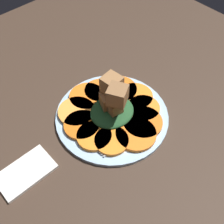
# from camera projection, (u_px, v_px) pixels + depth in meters

# --- Properties ---
(table_slab) EXTENTS (1.20, 1.20, 0.02)m
(table_slab) POSITION_uv_depth(u_px,v_px,m) (112.00, 120.00, 0.71)
(table_slab) COLOR #38281E
(table_slab) RESTS_ON ground
(plate) EXTENTS (0.28, 0.28, 0.01)m
(plate) POSITION_uv_depth(u_px,v_px,m) (112.00, 116.00, 0.70)
(plate) COLOR #99B7D1
(plate) RESTS_ON table_slab
(carrot_slice_0) EXTENTS (0.09, 0.09, 0.01)m
(carrot_slice_0) POSITION_uv_depth(u_px,v_px,m) (87.00, 96.00, 0.73)
(carrot_slice_0) COLOR orange
(carrot_slice_0) RESTS_ON plate
(carrot_slice_1) EXTENTS (0.09, 0.09, 0.01)m
(carrot_slice_1) POSITION_uv_depth(u_px,v_px,m) (77.00, 112.00, 0.70)
(carrot_slice_1) COLOR #F99439
(carrot_slice_1) RESTS_ON plate
(carrot_slice_2) EXTENTS (0.09, 0.09, 0.01)m
(carrot_slice_2) POSITION_uv_depth(u_px,v_px,m) (82.00, 125.00, 0.67)
(carrot_slice_2) COLOR orange
(carrot_slice_2) RESTS_ON plate
(carrot_slice_3) EXTENTS (0.08, 0.08, 0.01)m
(carrot_slice_3) POSITION_uv_depth(u_px,v_px,m) (94.00, 136.00, 0.65)
(carrot_slice_3) COLOR orange
(carrot_slice_3) RESTS_ON plate
(carrot_slice_4) EXTENTS (0.08, 0.08, 0.01)m
(carrot_slice_4) POSITION_uv_depth(u_px,v_px,m) (111.00, 141.00, 0.64)
(carrot_slice_4) COLOR orange
(carrot_slice_4) RESTS_ON plate
(carrot_slice_5) EXTENTS (0.10, 0.10, 0.01)m
(carrot_slice_5) POSITION_uv_depth(u_px,v_px,m) (134.00, 135.00, 0.65)
(carrot_slice_5) COLOR orange
(carrot_slice_5) RESTS_ON plate
(carrot_slice_6) EXTENTS (0.10, 0.10, 0.01)m
(carrot_slice_6) POSITION_uv_depth(u_px,v_px,m) (143.00, 122.00, 0.68)
(carrot_slice_6) COLOR orange
(carrot_slice_6) RESTS_ON plate
(carrot_slice_7) EXTENTS (0.08, 0.08, 0.01)m
(carrot_slice_7) POSITION_uv_depth(u_px,v_px,m) (143.00, 108.00, 0.70)
(carrot_slice_7) COLOR orange
(carrot_slice_7) RESTS_ON plate
(carrot_slice_8) EXTENTS (0.09, 0.09, 0.01)m
(carrot_slice_8) POSITION_uv_depth(u_px,v_px,m) (136.00, 97.00, 0.73)
(carrot_slice_8) COLOR orange
(carrot_slice_8) RESTS_ON plate
(carrot_slice_9) EXTENTS (0.10, 0.10, 0.01)m
(carrot_slice_9) POSITION_uv_depth(u_px,v_px,m) (119.00, 90.00, 0.74)
(carrot_slice_9) COLOR orange
(carrot_slice_9) RESTS_ON plate
(carrot_slice_10) EXTENTS (0.08, 0.08, 0.01)m
(carrot_slice_10) POSITION_uv_depth(u_px,v_px,m) (100.00, 91.00, 0.74)
(carrot_slice_10) COLOR orange
(carrot_slice_10) RESTS_ON plate
(center_pile) EXTENTS (0.11, 0.10, 0.11)m
(center_pile) POSITION_uv_depth(u_px,v_px,m) (113.00, 104.00, 0.67)
(center_pile) COLOR #1E4723
(center_pile) RESTS_ON plate
(fork) EXTENTS (0.17, 0.02, 0.00)m
(fork) POSITION_uv_depth(u_px,v_px,m) (126.00, 133.00, 0.66)
(fork) COLOR silver
(fork) RESTS_ON plate
(napkin) EXTENTS (0.12, 0.07, 0.01)m
(napkin) POSITION_uv_depth(u_px,v_px,m) (26.00, 172.00, 0.61)
(napkin) COLOR silver
(napkin) RESTS_ON table_slab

